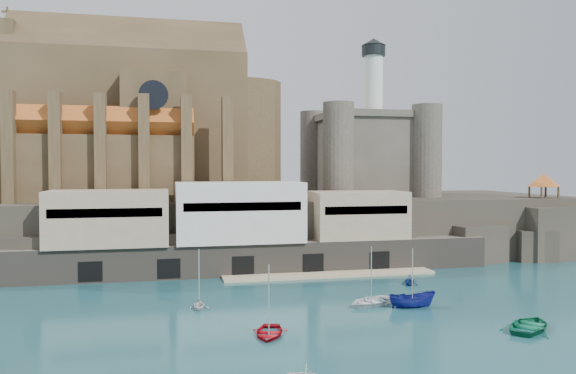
% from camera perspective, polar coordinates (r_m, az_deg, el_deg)
% --- Properties ---
extents(ground, '(300.00, 300.00, 0.00)m').
position_cam_1_polar(ground, '(62.30, 7.37, -12.07)').
color(ground, '#17464E').
rests_on(ground, ground).
extents(promontory, '(100.00, 36.00, 10.00)m').
position_cam_1_polar(promontory, '(98.84, -0.54, -3.93)').
color(promontory, black).
rests_on(promontory, ground).
extents(quay, '(70.00, 12.00, 13.05)m').
position_cam_1_polar(quay, '(81.06, -5.07, -4.43)').
color(quay, '#5C544A').
rests_on(quay, ground).
extents(church, '(47.00, 25.93, 30.51)m').
position_cam_1_polar(church, '(98.95, -14.62, 5.99)').
color(church, '#473621').
rests_on(church, promontory).
extents(castle_keep, '(21.20, 21.20, 29.30)m').
position_cam_1_polar(castle_keep, '(104.59, 8.03, 3.73)').
color(castle_keep, '#474238').
rests_on(castle_keep, promontory).
extents(rock_outcrop, '(14.50, 10.50, 8.70)m').
position_cam_1_polar(rock_outcrop, '(104.30, 24.54, -4.30)').
color(rock_outcrop, black).
rests_on(rock_outcrop, ground).
extents(pavilion, '(6.40, 6.40, 5.40)m').
position_cam_1_polar(pavilion, '(103.86, 24.55, 0.49)').
color(pavilion, '#473621').
rests_on(pavilion, rock_outcrop).
extents(boat_0, '(3.83, 2.02, 5.15)m').
position_cam_1_polar(boat_0, '(52.36, -1.96, -14.80)').
color(boat_0, '#AE0713').
rests_on(boat_0, ground).
extents(boat_2, '(2.12, 2.07, 5.27)m').
position_cam_1_polar(boat_2, '(63.42, 12.50, -11.85)').
color(boat_2, navy).
rests_on(boat_2, ground).
extents(boat_3, '(4.02, 4.43, 6.52)m').
position_cam_1_polar(boat_3, '(58.67, 23.37, -13.11)').
color(boat_3, '#116F4A').
rests_on(boat_3, ground).
extents(boat_4, '(2.69, 1.85, 2.91)m').
position_cam_1_polar(boat_4, '(62.23, -9.01, -12.09)').
color(boat_4, silver).
rests_on(boat_4, ground).
extents(boat_6, '(3.16, 4.60, 6.28)m').
position_cam_1_polar(boat_6, '(63.92, 8.44, -11.71)').
color(boat_6, white).
rests_on(boat_6, ground).
extents(boat_7, '(3.08, 2.50, 3.10)m').
position_cam_1_polar(boat_7, '(75.17, 12.24, -9.66)').
color(boat_7, navy).
rests_on(boat_7, ground).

